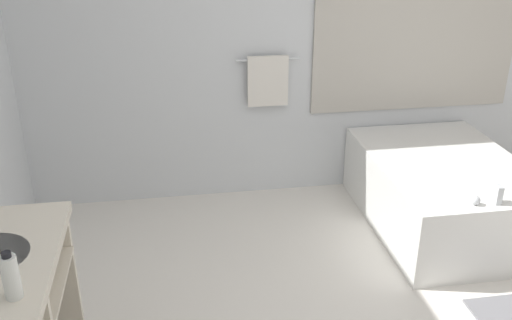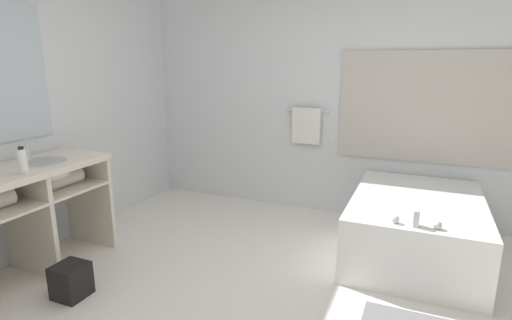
% 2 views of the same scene
% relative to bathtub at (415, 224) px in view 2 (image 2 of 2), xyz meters
% --- Properties ---
extents(wall_back_with_blinds, '(7.40, 0.13, 2.70)m').
position_rel_bathtub_xyz_m(wall_back_with_blinds, '(-0.88, 0.79, 1.05)').
color(wall_back_with_blinds, silver).
rests_on(wall_back_with_blinds, ground_plane).
extents(vanity_counter, '(0.60, 1.27, 0.89)m').
position_rel_bathtub_xyz_m(vanity_counter, '(-2.80, -1.51, 0.35)').
color(vanity_counter, beige).
rests_on(vanity_counter, ground_plane).
extents(sink_faucet, '(0.09, 0.04, 0.18)m').
position_rel_bathtub_xyz_m(sink_faucet, '(-2.97, -1.34, 0.69)').
color(sink_faucet, silver).
rests_on(sink_faucet, vanity_counter).
extents(bathtub, '(1.06, 1.51, 0.65)m').
position_rel_bathtub_xyz_m(bathtub, '(0.00, 0.00, 0.00)').
color(bathtub, white).
rests_on(bathtub, ground_plane).
extents(water_bottle_2, '(0.07, 0.07, 0.20)m').
position_rel_bathtub_xyz_m(water_bottle_2, '(-2.62, -1.65, 0.69)').
color(water_bottle_2, silver).
rests_on(water_bottle_2, vanity_counter).
extents(waste_bin, '(0.22, 0.22, 0.25)m').
position_rel_bathtub_xyz_m(waste_bin, '(-2.27, -1.67, -0.17)').
color(waste_bin, black).
rests_on(waste_bin, ground_plane).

